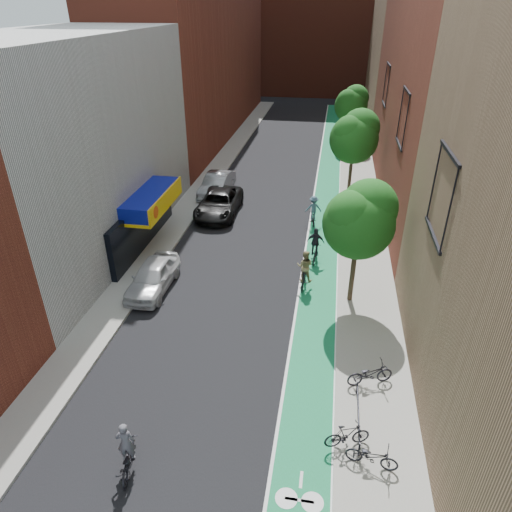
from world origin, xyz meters
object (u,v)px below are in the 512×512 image
at_px(parked_car_black, 219,203).
at_px(cyclist_lead, 127,455).
at_px(parked_car_silver, 217,184).
at_px(cyclist_lane_near, 304,272).
at_px(cyclist_lane_far, 313,211).
at_px(cyclist_lane_mid, 315,249).
at_px(parked_car_white, 153,276).

distance_m(parked_car_black, cyclist_lead, 20.47).
bearing_deg(parked_car_silver, cyclist_lane_near, -53.90).
bearing_deg(cyclist_lane_near, parked_car_black, -48.58).
bearing_deg(cyclist_lane_near, cyclist_lane_far, -86.68).
bearing_deg(parked_car_silver, cyclist_lane_mid, -45.01).
relative_size(cyclist_lead, cyclist_lane_far, 0.97).
xyz_separation_m(cyclist_lane_near, cyclist_lane_far, (0.00, 7.92, 0.03)).
height_order(parked_car_silver, cyclist_lane_near, cyclist_lane_near).
relative_size(cyclist_lane_mid, cyclist_lane_far, 1.03).
bearing_deg(parked_car_white, cyclist_lead, -72.90).
xyz_separation_m(parked_car_silver, cyclist_lane_near, (7.74, -12.13, 0.08)).
bearing_deg(cyclist_lead, parked_car_black, -99.00).
bearing_deg(cyclist_lane_mid, parked_car_black, -34.57).
xyz_separation_m(parked_car_black, cyclist_lead, (1.91, -20.38, -0.16)).
bearing_deg(cyclist_lane_near, parked_car_white, 14.59).
bearing_deg(cyclist_lead, parked_car_white, -88.04).
height_order(parked_car_black, cyclist_lane_mid, cyclist_lane_mid).
xyz_separation_m(parked_car_black, cyclist_lane_far, (6.71, -0.63, 0.13)).
height_order(cyclist_lead, cyclist_lane_mid, cyclist_lane_mid).
distance_m(parked_car_black, cyclist_lane_near, 10.87).
distance_m(parked_car_silver, cyclist_lead, 24.14).
bearing_deg(parked_car_white, cyclist_lane_near, 12.05).
relative_size(parked_car_black, cyclist_lane_near, 2.74).
xyz_separation_m(parked_car_white, cyclist_lane_near, (7.80, 1.55, 0.14)).
height_order(cyclist_lead, cyclist_lane_near, cyclist_lane_near).
xyz_separation_m(cyclist_lane_mid, cyclist_lane_far, (-0.41, 5.03, 0.14)).
bearing_deg(cyclist_lead, cyclist_lane_near, -126.42).
height_order(parked_car_white, cyclist_lane_near, cyclist_lane_near).
xyz_separation_m(parked_car_silver, cyclist_lane_mid, (8.15, -9.24, -0.03)).
xyz_separation_m(cyclist_lead, cyclist_lane_mid, (5.20, 14.72, 0.15)).
height_order(parked_car_white, cyclist_lane_mid, cyclist_lane_mid).
xyz_separation_m(parked_car_white, cyclist_lead, (3.01, -10.27, -0.12)).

